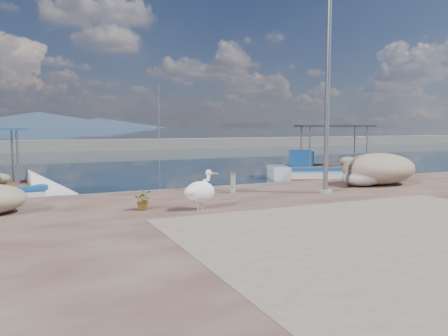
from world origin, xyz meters
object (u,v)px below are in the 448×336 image
Objects in this scene: lamp_post at (327,92)px; bollard_near at (233,181)px; pelican at (201,191)px; boat_right at (331,173)px.

bollard_near is at bearing 153.72° from lamp_post.
pelican reaches higher than bollard_near.
lamp_post reaches higher than pelican.
boat_right is 10.17× the size of bollard_near.
boat_right is at bearing 50.62° from lamp_post.
boat_right reaches higher than bollard_near.
boat_right is at bearing 20.30° from pelican.
lamp_post is (-5.46, -6.65, 3.55)m from boat_right.
pelican is 3.15m from bollard_near.
pelican is 5.64m from lamp_post.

